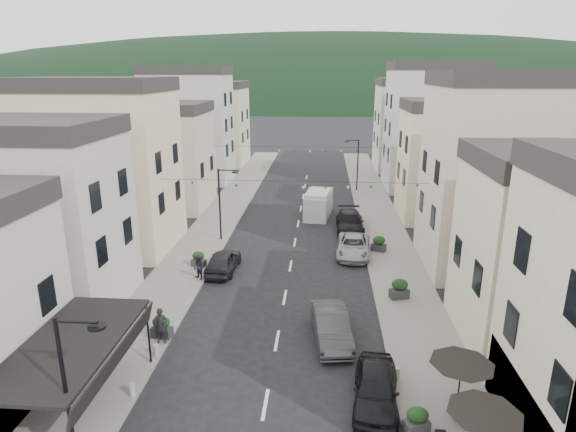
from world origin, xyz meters
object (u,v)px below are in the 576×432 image
object	(u,v)px
parked_car_a	(376,388)
pedestrian_a	(161,326)
parked_car_c	(353,246)
parked_car_d	(350,222)
parked_car_e	(223,261)
delivery_van	(318,203)
parked_car_b	(331,326)
pedestrian_b	(199,267)

from	to	relation	value
parked_car_a	pedestrian_a	distance (m)	11.07
parked_car_c	pedestrian_a	world-z (taller)	pedestrian_a
parked_car_d	parked_car_e	xyz separation A→B (m)	(-9.20, -9.52, -0.05)
delivery_van	parked_car_b	bearing A→B (deg)	-80.13
parked_car_c	parked_car_a	bearing A→B (deg)	-85.90
parked_car_b	delivery_van	bearing A→B (deg)	85.09
parked_car_b	pedestrian_b	bearing A→B (deg)	134.55
pedestrian_a	parked_car_d	bearing A→B (deg)	53.81
pedestrian_a	pedestrian_b	size ratio (longest dim) A/B	1.17
delivery_van	pedestrian_a	world-z (taller)	delivery_van
parked_car_d	parked_car_b	bearing A→B (deg)	-95.93
parked_car_b	pedestrian_a	distance (m)	8.67
pedestrian_a	parked_car_c	bearing A→B (deg)	44.48
parked_car_c	parked_car_e	bearing A→B (deg)	-153.38
parked_car_c	parked_car_d	xyz separation A→B (m)	(0.00, 5.71, 0.09)
parked_car_a	parked_car_e	distance (m)	16.15
parked_car_b	parked_car_d	bearing A→B (deg)	76.76
parked_car_d	pedestrian_a	bearing A→B (deg)	-118.87
parked_car_e	pedestrian_a	distance (m)	9.58
parked_car_c	parked_car_e	world-z (taller)	parked_car_e
parked_car_a	parked_car_c	bearing A→B (deg)	95.78
parked_car_c	parked_car_d	world-z (taller)	parked_car_d
delivery_van	parked_car_d	bearing A→B (deg)	-50.29
parked_car_c	parked_car_e	size ratio (longest dim) A/B	1.15
parked_car_e	delivery_van	xyz separation A→B (m)	(6.39, 13.95, 0.48)
parked_car_b	delivery_van	distance (m)	22.38
parked_car_a	parked_car_b	size ratio (longest dim) A/B	0.94
parked_car_d	pedestrian_b	distance (m)	15.31
parked_car_d	pedestrian_a	world-z (taller)	pedestrian_a
parked_car_a	parked_car_b	bearing A→B (deg)	116.05
parked_car_a	pedestrian_a	size ratio (longest dim) A/B	2.40
parked_car_a	parked_car_c	world-z (taller)	parked_car_a
delivery_van	parked_car_e	bearing A→B (deg)	-107.33
pedestrian_a	delivery_van	bearing A→B (deg)	64.54
pedestrian_a	parked_car_e	bearing A→B (deg)	75.28
parked_car_c	pedestrian_a	xyz separation A→B (m)	(-10.40, -13.31, 0.34)
parked_car_c	pedestrian_b	size ratio (longest dim) A/B	3.23
parked_car_b	pedestrian_a	bearing A→B (deg)	179.77
parked_car_b	pedestrian_a	xyz separation A→B (m)	(-8.60, -1.10, 0.27)
parked_car_b	parked_car_c	xyz separation A→B (m)	(1.80, 12.22, -0.07)
parked_car_b	pedestrian_a	world-z (taller)	pedestrian_a
parked_car_c	parked_car_d	distance (m)	5.71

